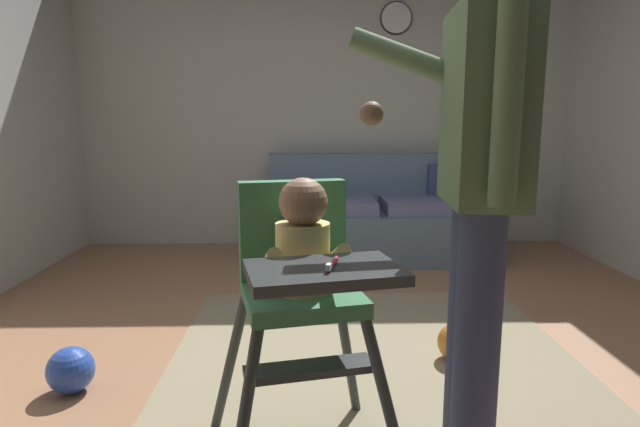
# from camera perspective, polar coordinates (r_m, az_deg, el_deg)

# --- Properties ---
(ground) EXTENTS (6.08, 6.81, 0.10)m
(ground) POSITION_cam_1_polar(r_m,az_deg,el_deg) (2.59, 2.75, -17.47)
(ground) COLOR #9F704F
(wall_far) EXTENTS (5.28, 0.06, 2.79)m
(wall_far) POSITION_cam_1_polar(r_m,az_deg,el_deg) (4.94, 0.64, 12.90)
(wall_far) COLOR beige
(wall_far) RESTS_ON ground
(area_rug) EXTENTS (1.97, 2.44, 0.01)m
(area_rug) POSITION_cam_1_polar(r_m,az_deg,el_deg) (2.46, 6.53, -17.66)
(area_rug) COLOR gray
(area_rug) RESTS_ON ground
(couch) EXTENTS (1.87, 0.86, 0.86)m
(couch) POSITION_cam_1_polar(r_m,az_deg,el_deg) (4.53, 6.27, -0.43)
(couch) COLOR slate
(couch) RESTS_ON ground
(high_chair) EXTENTS (0.72, 0.81, 0.98)m
(high_chair) POSITION_cam_1_polar(r_m,az_deg,el_deg) (1.67, -2.01, -6.05)
(high_chair) COLOR #323638
(high_chair) RESTS_ON ground
(adult_standing) EXTENTS (0.51, 0.53, 1.65)m
(adult_standing) POSITION_cam_1_polar(r_m,az_deg,el_deg) (1.65, 16.79, 2.41)
(adult_standing) COLOR #3A3E63
(adult_standing) RESTS_ON ground
(toy_ball) EXTENTS (0.20, 0.20, 0.20)m
(toy_ball) POSITION_cam_1_polar(r_m,az_deg,el_deg) (2.57, -25.42, -15.08)
(toy_ball) COLOR #284CB7
(toy_ball) RESTS_ON ground
(toy_ball_second) EXTENTS (0.18, 0.18, 0.18)m
(toy_ball_second) POSITION_cam_1_polar(r_m,az_deg,el_deg) (2.69, 14.56, -13.37)
(toy_ball_second) COLOR orange
(toy_ball_second) RESTS_ON ground
(wall_clock) EXTENTS (0.29, 0.04, 0.29)m
(wall_clock) POSITION_cam_1_polar(r_m,az_deg,el_deg) (5.04, 8.25, 20.24)
(wall_clock) COLOR white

